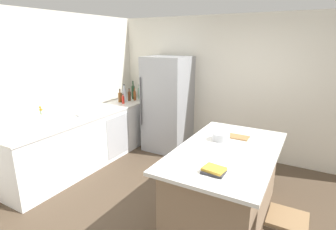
{
  "coord_description": "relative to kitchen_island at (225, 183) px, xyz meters",
  "views": [
    {
      "loc": [
        1.3,
        -2.6,
        2.16
      ],
      "look_at": [
        -0.69,
        0.93,
        1.0
      ],
      "focal_mm": 28.21,
      "sensor_mm": 36.0,
      "label": 1
    }
  ],
  "objects": [
    {
      "name": "ground_plane",
      "position": [
        -0.49,
        -0.27,
        -0.46
      ],
      "size": [
        7.2,
        7.2,
        0.0
      ],
      "primitive_type": "plane",
      "color": "#4C3D2D"
    },
    {
      "name": "wall_rear",
      "position": [
        -0.49,
        1.98,
        0.84
      ],
      "size": [
        6.0,
        0.1,
        2.6
      ],
      "primitive_type": "cube",
      "color": "silver",
      "rests_on": "ground_plane"
    },
    {
      "name": "wall_left",
      "position": [
        -2.94,
        -0.27,
        0.84
      ],
      "size": [
        0.1,
        6.0,
        2.6
      ],
      "primitive_type": "cube",
      "color": "silver",
      "rests_on": "ground_plane"
    },
    {
      "name": "counter_run_left",
      "position": [
        -2.57,
        0.29,
        0.0
      ],
      "size": [
        0.67,
        3.11,
        0.93
      ],
      "color": "white",
      "rests_on": "ground_plane"
    },
    {
      "name": "kitchen_island",
      "position": [
        0.0,
        0.0,
        0.0
      ],
      "size": [
        1.1,
        1.9,
        0.91
      ],
      "color": "#8E755B",
      "rests_on": "ground_plane"
    },
    {
      "name": "refrigerator",
      "position": [
        -1.7,
        1.56,
        0.47
      ],
      "size": [
        0.82,
        0.79,
        1.86
      ],
      "color": "#93969B",
      "rests_on": "ground_plane"
    },
    {
      "name": "bar_stool",
      "position": [
        0.75,
        -0.58,
        0.05
      ],
      "size": [
        0.36,
        0.36,
        0.63
      ],
      "color": "#473828",
      "rests_on": "ground_plane"
    },
    {
      "name": "sink_faucet",
      "position": [
        -2.62,
        -0.19,
        0.62
      ],
      "size": [
        0.15,
        0.05,
        0.3
      ],
      "color": "silver",
      "rests_on": "counter_run_left"
    },
    {
      "name": "flower_vase",
      "position": [
        -2.61,
        -0.56,
        0.57
      ],
      "size": [
        0.07,
        0.07,
        0.31
      ],
      "color": "silver",
      "rests_on": "counter_run_left"
    },
    {
      "name": "paper_towel_roll",
      "position": [
        -2.56,
        0.11,
        0.6
      ],
      "size": [
        0.14,
        0.14,
        0.31
      ],
      "color": "gray",
      "rests_on": "counter_run_left"
    },
    {
      "name": "gin_bottle",
      "position": [
        -2.49,
        1.73,
        0.59
      ],
      "size": [
        0.07,
        0.07,
        0.3
      ],
      "color": "#8CB79E",
      "rests_on": "counter_run_left"
    },
    {
      "name": "wine_bottle",
      "position": [
        -2.59,
        1.63,
        0.62
      ],
      "size": [
        0.07,
        0.07,
        0.39
      ],
      "color": "#19381E",
      "rests_on": "counter_run_left"
    },
    {
      "name": "vinegar_bottle",
      "position": [
        -2.49,
        1.54,
        0.58
      ],
      "size": [
        0.06,
        0.06,
        0.27
      ],
      "color": "#994C23",
      "rests_on": "counter_run_left"
    },
    {
      "name": "syrup_bottle",
      "position": [
        -2.56,
        1.45,
        0.57
      ],
      "size": [
        0.06,
        0.06,
        0.26
      ],
      "color": "#5B3319",
      "rests_on": "counter_run_left"
    },
    {
      "name": "soda_bottle",
      "position": [
        -2.61,
        1.35,
        0.61
      ],
      "size": [
        0.08,
        0.08,
        0.35
      ],
      "color": "silver",
      "rests_on": "counter_run_left"
    },
    {
      "name": "whiskey_bottle",
      "position": [
        -2.65,
        1.26,
        0.57
      ],
      "size": [
        0.08,
        0.08,
        0.27
      ],
      "color": "brown",
      "rests_on": "counter_run_left"
    },
    {
      "name": "hot_sauce_bottle",
      "position": [
        -2.5,
        1.17,
        0.55
      ],
      "size": [
        0.05,
        0.05,
        0.2
      ],
      "color": "red",
      "rests_on": "counter_run_left"
    },
    {
      "name": "cookbook_stack",
      "position": [
        0.06,
        -0.62,
        0.47
      ],
      "size": [
        0.22,
        0.19,
        0.05
      ],
      "color": "#2D2D33",
      "rests_on": "kitchen_island"
    },
    {
      "name": "mixing_bowl",
      "position": [
        -0.17,
        0.25,
        0.5
      ],
      "size": [
        0.23,
        0.23,
        0.1
      ],
      "color": "#B2B5BA",
      "rests_on": "kitchen_island"
    },
    {
      "name": "cutting_board",
      "position": [
        -0.03,
        0.45,
        0.46
      ],
      "size": [
        0.35,
        0.18,
        0.02
      ],
      "color": "#9E7042",
      "rests_on": "kitchen_island"
    }
  ]
}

